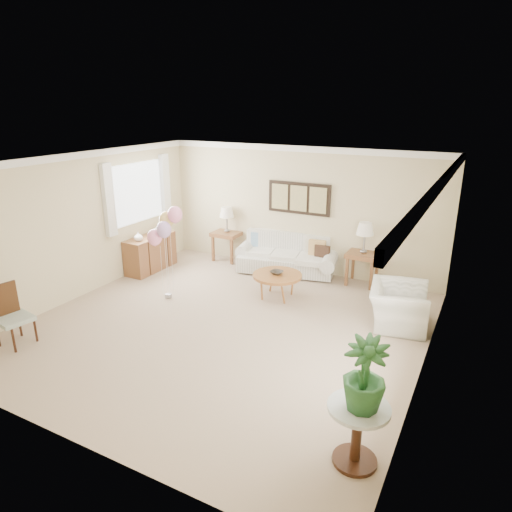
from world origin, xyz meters
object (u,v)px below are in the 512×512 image
at_px(coffee_table, 277,276).
at_px(armchair, 398,306).
at_px(balloon_cluster, 165,226).
at_px(accent_chair, 11,314).
at_px(sofa, 288,257).

distance_m(coffee_table, armchair, 2.18).
height_order(coffee_table, balloon_cluster, balloon_cluster).
distance_m(accent_chair, balloon_cluster, 2.75).
distance_m(sofa, armchair, 2.92).
height_order(coffee_table, armchair, armchair).
bearing_deg(accent_chair, balloon_cluster, 67.34).
distance_m(coffee_table, balloon_cluster, 2.19).
height_order(armchair, balloon_cluster, balloon_cluster).
bearing_deg(armchair, coffee_table, 77.82).
distance_m(armchair, accent_chair, 5.90).
xyz_separation_m(sofa, armchair, (2.56, -1.41, 0.01)).
distance_m(coffee_table, accent_chair, 4.33).
bearing_deg(accent_chair, armchair, 33.47).
height_order(coffee_table, accent_chair, accent_chair).
height_order(accent_chair, balloon_cluster, balloon_cluster).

